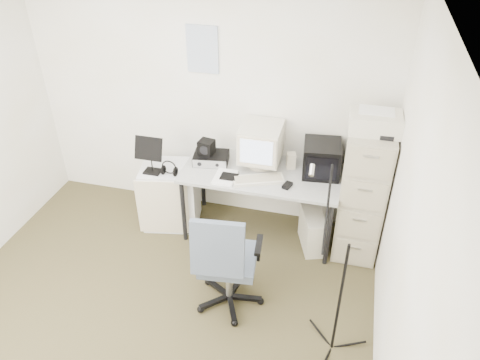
% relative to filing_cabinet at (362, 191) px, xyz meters
% --- Properties ---
extents(floor, '(3.60, 3.60, 0.01)m').
position_rel_filing_cabinet_xyz_m(floor, '(-1.58, -1.48, -0.66)').
color(floor, '#433B1D').
rests_on(floor, ground).
extents(ceiling, '(3.60, 3.60, 0.01)m').
position_rel_filing_cabinet_xyz_m(ceiling, '(-1.58, -1.48, 1.85)').
color(ceiling, white).
rests_on(ceiling, ground).
extents(wall_back, '(3.60, 0.02, 2.50)m').
position_rel_filing_cabinet_xyz_m(wall_back, '(-1.58, 0.32, 0.60)').
color(wall_back, white).
rests_on(wall_back, ground).
extents(wall_right, '(0.02, 3.60, 2.50)m').
position_rel_filing_cabinet_xyz_m(wall_right, '(0.22, -1.48, 0.60)').
color(wall_right, white).
rests_on(wall_right, ground).
extents(wall_calendar, '(0.30, 0.02, 0.44)m').
position_rel_filing_cabinet_xyz_m(wall_calendar, '(-1.60, 0.31, 1.10)').
color(wall_calendar, white).
rests_on(wall_calendar, wall_back).
extents(filing_cabinet, '(0.40, 0.60, 1.30)m').
position_rel_filing_cabinet_xyz_m(filing_cabinet, '(0.00, 0.00, 0.00)').
color(filing_cabinet, tan).
rests_on(filing_cabinet, floor).
extents(printer, '(0.44, 0.31, 0.16)m').
position_rel_filing_cabinet_xyz_m(printer, '(0.00, -0.05, 0.73)').
color(printer, silver).
rests_on(printer, filing_cabinet).
extents(desk, '(1.50, 0.70, 0.73)m').
position_rel_filing_cabinet_xyz_m(desk, '(-0.95, -0.03, -0.29)').
color(desk, '#B1B0A6').
rests_on(desk, floor).
extents(crt_monitor, '(0.38, 0.40, 0.42)m').
position_rel_filing_cabinet_xyz_m(crt_monitor, '(-0.99, 0.10, 0.29)').
color(crt_monitor, silver).
rests_on(crt_monitor, desk).
extents(crt_tv, '(0.38, 0.39, 0.31)m').
position_rel_filing_cabinet_xyz_m(crt_tv, '(-0.41, 0.10, 0.23)').
color(crt_tv, black).
rests_on(crt_tv, desk).
extents(desk_speaker, '(0.10, 0.10, 0.16)m').
position_rel_filing_cabinet_xyz_m(desk_speaker, '(-0.69, 0.12, 0.16)').
color(desk_speaker, beige).
rests_on(desk_speaker, desk).
extents(keyboard, '(0.50, 0.33, 0.03)m').
position_rel_filing_cabinet_xyz_m(keyboard, '(-0.94, -0.18, 0.09)').
color(keyboard, silver).
rests_on(keyboard, desk).
extents(mouse, '(0.09, 0.12, 0.03)m').
position_rel_filing_cabinet_xyz_m(mouse, '(-0.67, -0.21, 0.10)').
color(mouse, black).
rests_on(mouse, desk).
extents(radio_receiver, '(0.36, 0.28, 0.10)m').
position_rel_filing_cabinet_xyz_m(radio_receiver, '(-1.46, 0.02, 0.13)').
color(radio_receiver, black).
rests_on(radio_receiver, desk).
extents(radio_speaker, '(0.16, 0.15, 0.14)m').
position_rel_filing_cabinet_xyz_m(radio_speaker, '(-1.51, 0.02, 0.24)').
color(radio_speaker, black).
rests_on(radio_speaker, radio_receiver).
extents(papers, '(0.20, 0.27, 0.02)m').
position_rel_filing_cabinet_xyz_m(papers, '(-1.25, -0.21, 0.09)').
color(papers, white).
rests_on(papers, desk).
extents(pc_tower, '(0.31, 0.45, 0.38)m').
position_rel_filing_cabinet_xyz_m(pc_tower, '(-0.41, -0.11, -0.46)').
color(pc_tower, silver).
rests_on(pc_tower, floor).
extents(office_chair, '(0.64, 0.64, 1.01)m').
position_rel_filing_cabinet_xyz_m(office_chair, '(-1.00, -1.00, -0.15)').
color(office_chair, '#505A66').
rests_on(office_chair, floor).
extents(side_cart, '(0.62, 0.53, 0.67)m').
position_rel_filing_cabinet_xyz_m(side_cart, '(-1.87, -0.09, -0.31)').
color(side_cart, silver).
rests_on(side_cart, floor).
extents(music_stand, '(0.27, 0.15, 0.40)m').
position_rel_filing_cabinet_xyz_m(music_stand, '(-1.99, -0.20, 0.22)').
color(music_stand, black).
rests_on(music_stand, side_cart).
extents(headphones, '(0.20, 0.20, 0.03)m').
position_rel_filing_cabinet_xyz_m(headphones, '(-1.81, -0.20, 0.07)').
color(headphones, black).
rests_on(headphones, side_cart).
extents(mic_stand, '(0.02, 0.02, 1.40)m').
position_rel_filing_cabinet_xyz_m(mic_stand, '(-0.10, -1.26, 0.05)').
color(mic_stand, black).
rests_on(mic_stand, floor).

